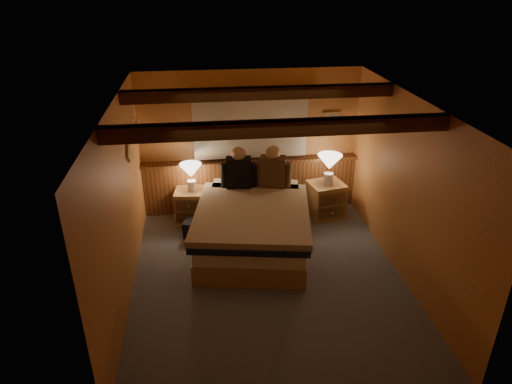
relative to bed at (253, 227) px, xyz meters
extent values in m
plane|color=#50575F|center=(0.12, -0.77, -0.36)|extent=(4.20, 4.20, 0.00)
plane|color=tan|center=(0.12, -0.77, 2.04)|extent=(4.20, 4.20, 0.00)
plane|color=#D3934C|center=(0.12, 1.33, 0.84)|extent=(3.60, 0.00, 3.60)
plane|color=#D3934C|center=(-1.68, -0.77, 0.84)|extent=(0.00, 4.20, 4.20)
plane|color=#D3934C|center=(1.92, -0.77, 0.84)|extent=(0.00, 4.20, 4.20)
plane|color=#D3934C|center=(0.12, -2.87, 0.84)|extent=(3.60, 0.00, 3.60)
cube|color=brown|center=(0.12, 1.27, 0.09)|extent=(3.60, 0.12, 0.90)
cube|color=brown|center=(0.12, 1.21, 0.56)|extent=(3.60, 0.22, 0.04)
cylinder|color=#4F2A13|center=(0.12, 1.25, 1.69)|extent=(2.10, 0.05, 0.05)
sphere|color=#4F2A13|center=(-0.93, 1.25, 1.69)|extent=(0.08, 0.08, 0.08)
sphere|color=#4F2A13|center=(1.17, 1.25, 1.69)|extent=(0.08, 0.08, 0.08)
cube|color=beige|center=(0.12, 1.26, 1.14)|extent=(1.85, 0.08, 1.05)
cube|color=#4F2A13|center=(0.12, -1.37, 1.95)|extent=(3.60, 0.15, 0.16)
cube|color=#4F2A13|center=(0.12, 0.13, 1.95)|extent=(3.60, 0.15, 0.16)
cylinder|color=silver|center=(-1.62, 0.83, 1.39)|extent=(0.03, 0.55, 0.03)
torus|color=silver|center=(-1.59, 0.68, 1.27)|extent=(0.01, 0.21, 0.21)
torus|color=silver|center=(-1.59, 0.91, 1.27)|extent=(0.01, 0.21, 0.21)
cube|color=tan|center=(1.47, 1.31, 1.19)|extent=(0.30, 0.03, 0.25)
cube|color=beige|center=(1.47, 1.29, 1.19)|extent=(0.24, 0.01, 0.19)
cube|color=tan|center=(0.00, 0.02, -0.21)|extent=(1.83, 2.23, 0.30)
cube|color=white|center=(0.00, 0.02, 0.06)|extent=(1.78, 2.19, 0.24)
cube|color=black|center=(-0.04, -0.23, 0.21)|extent=(1.82, 1.85, 0.08)
cube|color=#CB8B8D|center=(-0.02, -0.10, 0.28)|extent=(1.89, 2.05, 0.12)
cube|color=white|center=(-0.24, 0.85, 0.26)|extent=(0.65, 0.44, 0.16)
cube|color=white|center=(0.51, 0.72, 0.26)|extent=(0.65, 0.44, 0.16)
cube|color=tan|center=(-0.91, 0.98, -0.09)|extent=(0.55, 0.50, 0.55)
cube|color=brown|center=(-0.93, 0.77, 0.02)|extent=(0.45, 0.07, 0.19)
cube|color=brown|center=(-0.93, 0.77, -0.20)|extent=(0.45, 0.07, 0.19)
cylinder|color=silver|center=(-0.93, 0.77, 0.02)|extent=(0.03, 0.03, 0.03)
cylinder|color=silver|center=(-0.93, 0.77, -0.20)|extent=(0.03, 0.03, 0.03)
cube|color=tan|center=(1.33, 0.85, -0.06)|extent=(0.64, 0.60, 0.60)
cube|color=brown|center=(1.38, 0.62, 0.06)|extent=(0.49, 0.12, 0.21)
cube|color=brown|center=(1.38, 0.62, -0.18)|extent=(0.49, 0.12, 0.21)
cylinder|color=silver|center=(1.38, 0.62, 0.06)|extent=(0.04, 0.04, 0.03)
cylinder|color=silver|center=(1.38, 0.62, -0.18)|extent=(0.04, 0.04, 0.03)
cylinder|color=white|center=(-0.87, 0.97, 0.27)|extent=(0.14, 0.14, 0.18)
cylinder|color=silver|center=(-0.87, 0.97, 0.39)|extent=(0.02, 0.02, 0.10)
cone|color=#F5E3BF|center=(-0.87, 0.97, 0.54)|extent=(0.36, 0.36, 0.22)
cylinder|color=white|center=(1.34, 0.81, 0.34)|extent=(0.15, 0.15, 0.20)
cylinder|color=silver|center=(1.34, 0.81, 0.47)|extent=(0.03, 0.03, 0.11)
cone|color=#F5E3BF|center=(1.34, 0.81, 0.63)|extent=(0.39, 0.39, 0.24)
cube|color=black|center=(-0.13, 0.71, 0.56)|extent=(0.40, 0.25, 0.51)
cylinder|color=black|center=(-0.35, 0.73, 0.52)|extent=(0.12, 0.12, 0.40)
cylinder|color=black|center=(0.09, 0.70, 0.52)|extent=(0.12, 0.12, 0.40)
sphere|color=tan|center=(-0.13, 0.71, 0.88)|extent=(0.22, 0.22, 0.22)
cube|color=#503520|center=(0.40, 0.67, 0.56)|extent=(0.44, 0.32, 0.52)
cylinder|color=#503520|center=(0.18, 0.73, 0.52)|extent=(0.12, 0.12, 0.41)
cylinder|color=#503520|center=(0.62, 0.61, 0.52)|extent=(0.12, 0.12, 0.41)
sphere|color=tan|center=(0.40, 0.67, 0.89)|extent=(0.23, 0.23, 0.23)
cube|color=black|center=(-0.80, 0.44, -0.23)|extent=(0.50, 0.38, 0.27)
cylinder|color=black|center=(-0.80, 0.44, -0.08)|extent=(0.14, 0.28, 0.07)
camera|label=1|loc=(-0.69, -5.77, 3.38)|focal=32.00mm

